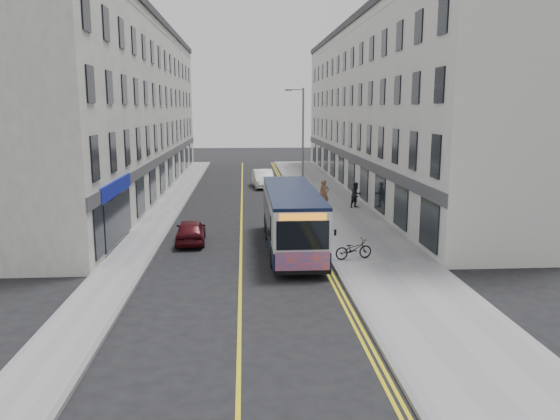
{
  "coord_description": "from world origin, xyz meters",
  "views": [
    {
      "loc": [
        0.2,
        -23.44,
        6.65
      ],
      "look_at": [
        1.98,
        3.47,
        1.6
      ],
      "focal_mm": 35.0,
      "sensor_mm": 36.0,
      "label": 1
    }
  ],
  "objects": [
    {
      "name": "terrace_east",
      "position": [
        11.5,
        21.0,
        6.5
      ],
      "size": [
        6.0,
        46.0,
        13.0
      ],
      "primitive_type": "cube",
      "color": "silver",
      "rests_on": "ground"
    },
    {
      "name": "car_white",
      "position": [
        1.8,
        22.7,
        0.75
      ],
      "size": [
        1.94,
        4.65,
        1.49
      ],
      "primitive_type": "imported",
      "rotation": [
        0.0,
        0.0,
        0.08
      ],
      "color": "white",
      "rests_on": "ground"
    },
    {
      "name": "pedestrian_far",
      "position": [
        7.6,
        11.9,
        0.97
      ],
      "size": [
        1.04,
        0.97,
        1.7
      ],
      "primitive_type": "imported",
      "rotation": [
        0.0,
        0.0,
        0.54
      ],
      "color": "black",
      "rests_on": "pavement_east"
    },
    {
      "name": "pedestrian_near",
      "position": [
        5.38,
        11.39,
        1.1
      ],
      "size": [
        0.83,
        0.68,
        1.96
      ],
      "primitive_type": "imported",
      "rotation": [
        0.0,
        0.0,
        0.34
      ],
      "color": "brown",
      "rests_on": "pavement_east"
    },
    {
      "name": "car_maroon",
      "position": [
        -2.5,
        3.36,
        0.61
      ],
      "size": [
        1.61,
        3.64,
        1.22
      ],
      "primitive_type": "imported",
      "rotation": [
        0.0,
        0.0,
        3.19
      ],
      "color": "#450B12",
      "rests_on": "ground"
    },
    {
      "name": "streetlamp",
      "position": [
        4.17,
        14.0,
        4.38
      ],
      "size": [
        1.32,
        0.18,
        8.0
      ],
      "color": "gray",
      "rests_on": "ground"
    },
    {
      "name": "terrace_west",
      "position": [
        -9.0,
        21.0,
        6.5
      ],
      "size": [
        6.0,
        46.0,
        13.0
      ],
      "primitive_type": "cube",
      "color": "silver",
      "rests_on": "ground"
    },
    {
      "name": "city_bus",
      "position": [
        2.41,
        1.77,
        1.59
      ],
      "size": [
        2.34,
        9.99,
        2.9
      ],
      "color": "black",
      "rests_on": "ground"
    },
    {
      "name": "kerb_west",
      "position": [
        -4.0,
        12.0,
        0.07
      ],
      "size": [
        0.18,
        64.0,
        0.13
      ],
      "primitive_type": "cube",
      "color": "slate",
      "rests_on": "ground"
    },
    {
      "name": "road_dbl_yellow_outer",
      "position": [
        3.75,
        12.0,
        0.0
      ],
      "size": [
        0.1,
        64.0,
        0.01
      ],
      "primitive_type": "cube",
      "color": "gold",
      "rests_on": "ground"
    },
    {
      "name": "ground",
      "position": [
        0.0,
        0.0,
        0.0
      ],
      "size": [
        140.0,
        140.0,
        0.0
      ],
      "primitive_type": "plane",
      "color": "black",
      "rests_on": "ground"
    },
    {
      "name": "road_centre_line",
      "position": [
        0.0,
        12.0,
        0.0
      ],
      "size": [
        0.12,
        64.0,
        0.01
      ],
      "primitive_type": "cube",
      "color": "gold",
      "rests_on": "ground"
    },
    {
      "name": "pavement_west",
      "position": [
        -5.0,
        12.0,
        0.06
      ],
      "size": [
        2.0,
        64.0,
        0.12
      ],
      "primitive_type": "cube",
      "color": "gray",
      "rests_on": "ground"
    },
    {
      "name": "road_dbl_yellow_inner",
      "position": [
        3.55,
        12.0,
        0.0
      ],
      "size": [
        0.1,
        64.0,
        0.01
      ],
      "primitive_type": "cube",
      "color": "gold",
      "rests_on": "ground"
    },
    {
      "name": "kerb_east",
      "position": [
        4.0,
        12.0,
        0.07
      ],
      "size": [
        0.18,
        64.0,
        0.13
      ],
      "primitive_type": "cube",
      "color": "slate",
      "rests_on": "ground"
    },
    {
      "name": "bicycle",
      "position": [
        4.95,
        -0.51,
        0.57
      ],
      "size": [
        1.78,
        0.94,
        0.89
      ],
      "primitive_type": "imported",
      "rotation": [
        0.0,
        0.0,
        1.79
      ],
      "color": "black",
      "rests_on": "pavement_east"
    },
    {
      "name": "pavement_east",
      "position": [
        6.25,
        12.0,
        0.06
      ],
      "size": [
        4.5,
        64.0,
        0.12
      ],
      "primitive_type": "cube",
      "color": "gray",
      "rests_on": "ground"
    }
  ]
}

